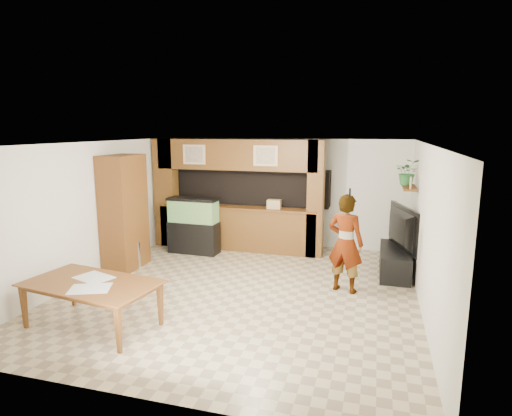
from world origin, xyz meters
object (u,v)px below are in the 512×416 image
(pantry_cabinet, at_px, (124,212))
(television, at_px, (397,228))
(dining_table, at_px, (91,305))
(aquarium, at_px, (194,226))
(person, at_px, (346,243))

(pantry_cabinet, relative_size, television, 1.58)
(dining_table, bearing_deg, aquarium, 100.07)
(pantry_cabinet, xyz_separation_m, person, (4.46, -0.11, -0.29))
(television, xyz_separation_m, person, (-0.89, -1.20, -0.06))
(pantry_cabinet, bearing_deg, television, 11.51)
(person, bearing_deg, pantry_cabinet, 15.96)
(pantry_cabinet, bearing_deg, aquarium, 55.60)
(aquarium, height_order, dining_table, aquarium)
(aquarium, relative_size, dining_table, 0.67)
(pantry_cabinet, distance_m, dining_table, 2.89)
(television, xyz_separation_m, dining_table, (-4.30, -3.65, -0.59))
(aquarium, distance_m, person, 3.83)
(aquarium, bearing_deg, pantry_cabinet, -122.16)
(pantry_cabinet, distance_m, television, 5.46)
(aquarium, xyz_separation_m, person, (3.53, -1.46, 0.24))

